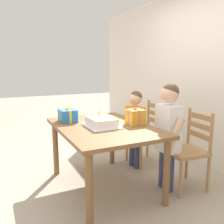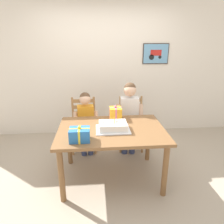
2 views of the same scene
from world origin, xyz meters
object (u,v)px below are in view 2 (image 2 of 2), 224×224
object	(u,v)px
chair_left	(84,124)
gift_box_beside_cake	(80,135)
gift_box_red_large	(116,113)
child_older	(129,112)
birthday_cake	(113,126)
child_younger	(86,118)
dining_table	(111,135)
chair_right	(131,123)

from	to	relation	value
chair_left	gift_box_beside_cake	bearing A→B (deg)	-88.92
gift_box_red_large	child_older	xyz separation A→B (m)	(0.25, 0.28, -0.09)
birthday_cake	gift_box_beside_cake	world-z (taller)	birthday_cake
chair_left	child_younger	world-z (taller)	child_younger
chair_left	child_older	xyz separation A→B (m)	(0.76, -0.25, 0.29)
dining_table	child_older	size ratio (longest dim) A/B	1.14
birthday_cake	child_older	distance (m)	0.76
chair_left	chair_right	distance (m)	0.84
gift_box_red_large	chair_left	world-z (taller)	gift_box_red_large
gift_box_beside_cake	child_younger	distance (m)	0.96
gift_box_beside_cake	chair_right	world-z (taller)	gift_box_beside_cake
chair_left	chair_right	bearing A→B (deg)	-0.01
dining_table	chair_right	distance (m)	1.01
gift_box_red_large	child_younger	bearing A→B (deg)	148.58
birthday_cake	chair_left	size ratio (longest dim) A/B	0.48
chair_right	child_older	world-z (taller)	child_older
birthday_cake	child_older	bearing A→B (deg)	64.24
chair_right	birthday_cake	bearing A→B (deg)	-113.59
birthday_cake	child_older	xyz separation A→B (m)	(0.33, 0.68, -0.05)
gift_box_beside_cake	child_older	size ratio (longest dim) A/B	0.20
gift_box_red_large	child_younger	size ratio (longest dim) A/B	0.19
dining_table	birthday_cake	size ratio (longest dim) A/B	3.21
chair_left	child_younger	size ratio (longest dim) A/B	0.84
chair_right	chair_left	bearing A→B (deg)	179.99
birthday_cake	gift_box_red_large	distance (m)	0.41
dining_table	chair_right	bearing A→B (deg)	64.73
dining_table	child_older	bearing A→B (deg)	61.89
dining_table	chair_right	xyz separation A→B (m)	(0.42, 0.89, -0.19)
child_older	child_younger	xyz separation A→B (m)	(-0.71, 0.00, -0.09)
chair_left	chair_right	xyz separation A→B (m)	(0.84, -0.00, 0.00)
chair_left	child_older	distance (m)	0.85
gift_box_red_large	chair_left	distance (m)	0.82
dining_table	chair_left	bearing A→B (deg)	115.09
dining_table	birthday_cake	world-z (taller)	birthday_cake
gift_box_red_large	chair_left	size ratio (longest dim) A/B	0.23
dining_table	chair_left	distance (m)	1.01
gift_box_red_large	child_younger	distance (m)	0.56
birthday_cake	gift_box_beside_cake	bearing A→B (deg)	-147.01
dining_table	birthday_cake	distance (m)	0.15
chair_right	gift_box_red_large	bearing A→B (deg)	-122.25
gift_box_red_large	chair_right	distance (m)	0.73
gift_box_red_large	gift_box_beside_cake	distance (m)	0.83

